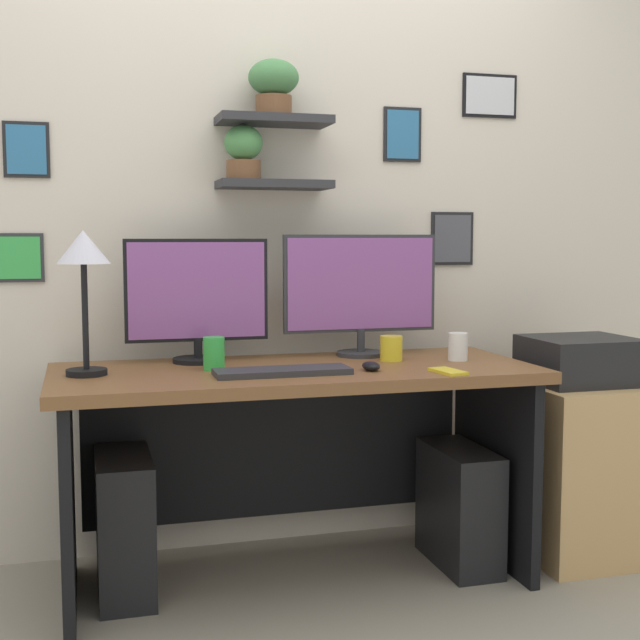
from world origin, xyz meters
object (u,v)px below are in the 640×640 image
pen_cup (458,347)px  printer (580,360)px  desk (292,424)px  water_cup (214,353)px  computer_mouse (371,366)px  drawer_cabinet (577,468)px  computer_tower_right (459,506)px  computer_tower_left (125,525)px  desk_lamp (84,262)px  monitor_right (360,290)px  cell_phone (448,371)px  keyboard (282,371)px  coffee_mug (391,348)px  monitor_left (197,297)px

pen_cup → printer: bearing=-3.0°
desk → printer: (1.09, -0.08, 0.20)m
pen_cup → water_cup: size_ratio=0.91×
computer_mouse → drawer_cabinet: size_ratio=0.14×
printer → computer_tower_right: (-0.48, 0.01, -0.52)m
desk → computer_tower_left: bearing=-179.6°
desk_lamp → monitor_right: bearing=11.2°
desk_lamp → computer_mouse: bearing=-9.7°
desk → monitor_right: size_ratio=2.78×
pen_cup → drawer_cabinet: 0.68m
computer_tower_right → cell_phone: bearing=-124.3°
keyboard → computer_tower_right: size_ratio=1.02×
keyboard → coffee_mug: (0.45, 0.19, 0.04)m
desk → desk_lamp: size_ratio=3.52×
pen_cup → keyboard: bearing=-168.6°
computer_mouse → printer: size_ratio=0.24×
pen_cup → drawer_cabinet: pen_cup is taller
water_cup → computer_tower_left: water_cup is taller
coffee_mug → pen_cup: pen_cup is taller
cell_phone → coffee_mug: 0.32m
coffee_mug → drawer_cabinet: coffee_mug is taller
computer_tower_left → computer_tower_right: bearing=-3.3°
computer_tower_left → water_cup: bearing=-5.5°
keyboard → desk_lamp: size_ratio=0.95×
pen_cup → computer_tower_right: pen_cup is taller
coffee_mug → printer: bearing=-6.5°
monitor_right → computer_mouse: 0.43m
monitor_right → desk: bearing=-151.8°
monitor_left → computer_tower_right: 1.21m
monitor_right → pen_cup: 0.42m
pen_cup → water_cup: (-0.88, 0.02, 0.01)m
keyboard → desk: bearing=67.6°
computer_tower_left → pen_cup: bearing=-2.4°
monitor_left → computer_tower_left: (-0.27, -0.17, -0.75)m
computer_mouse → desk: bearing=139.8°
printer → computer_tower_left: (-1.67, 0.08, -0.50)m
monitor_left → monitor_right: monitor_right is taller
water_cup → computer_tower_left: bearing=174.5°
desk_lamp → computer_tower_right: desk_lamp is taller
cell_phone → printer: printer is taller
keyboard → printer: printer is taller
monitor_left → coffee_mug: size_ratio=5.60×
computer_mouse → water_cup: bearing=162.6°
printer → computer_tower_left: bearing=177.4°
drawer_cabinet → computer_tower_right: (-0.48, 0.01, -0.11)m
cell_phone → coffee_mug: (-0.08, 0.31, 0.04)m
computer_tower_left → computer_mouse: bearing=-13.1°
keyboard → computer_tower_left: bearing=159.5°
computer_mouse → pen_cup: pen_cup is taller
cell_phone → computer_tower_left: size_ratio=0.30×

